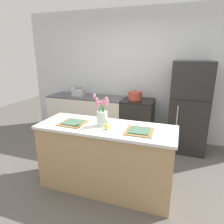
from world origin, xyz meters
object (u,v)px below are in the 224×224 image
Objects in this scene: cooking_pot at (135,95)px; stove_range at (138,122)px; plate_setting_left at (73,123)px; plate_setting_right at (139,131)px; flower_vase at (102,115)px; toaster at (79,92)px; pear_figurine at (107,126)px; refrigerator at (189,107)px.

stove_range is at bearing -14.46° from cooking_pot.
plate_setting_right is at bearing 0.00° from plate_setting_left.
flower_vase is 0.52m from plate_setting_right.
plate_setting_right is at bearing -43.98° from toaster.
cooking_pot is (-0.04, 1.73, 0.04)m from pear_figurine.
refrigerator reaches higher than flower_vase.
plate_setting_right is (0.35, -1.65, 0.47)m from stove_range.
refrigerator is 4.98× the size of plate_setting_left.
refrigerator is 1.04m from cooking_pot.
pear_figurine is 0.31× the size of plate_setting_left.
plate_setting_left is (-0.51, 0.06, -0.03)m from pear_figurine.
refrigerator is at bearing 55.51° from flower_vase.
plate_setting_left is at bearing -64.29° from toaster.
pear_figurine reaches higher than plate_setting_left.
plate_setting_right is (0.50, -0.05, -0.13)m from flower_vase.
flower_vase is 1.97m from toaster.
plate_setting_left and plate_setting_right have the same top height.
flower_vase reaches higher than toaster.
plate_setting_left is 1.19× the size of cooking_pot.
pear_figurine is 0.37× the size of cooking_pot.
stove_range is 1.71m from flower_vase.
pear_figurine is at bearing -120.20° from refrigerator.
refrigerator is (0.95, 0.00, 0.39)m from stove_range.
stove_range is at bearing 71.54° from plate_setting_left.
toaster is at bearing 127.46° from pear_figurine.
refrigerator is 4.98× the size of plate_setting_right.
plate_setting_left is (-0.40, -0.05, -0.13)m from flower_vase.
plate_setting_right is at bearing -75.58° from cooking_pot.
cooking_pot is (-0.43, 1.67, 0.07)m from plate_setting_right.
refrigerator reaches higher than pear_figurine.
pear_figurine is at bearing -171.62° from plate_setting_right.
flower_vase reaches higher than cooking_pot.
pear_figurine is 0.40m from plate_setting_right.
cooking_pot reaches higher than pear_figurine.
flower_vase reaches higher than stove_range.
refrigerator is 1.98m from pear_figurine.
plate_setting_left is at bearing 180.00° from plate_setting_right.
plate_setting_right is at bearing -110.00° from refrigerator.
plate_setting_right reaches higher than stove_range.
pear_figurine is 0.51m from plate_setting_left.
toaster is at bearing 126.90° from flower_vase.
flower_vase reaches higher than pear_figurine.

